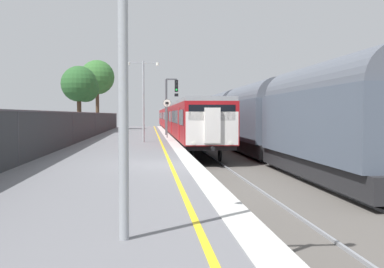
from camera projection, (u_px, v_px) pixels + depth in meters
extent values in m
cube|color=slate|center=(107.00, 180.00, 16.46)|extent=(6.40, 110.00, 1.00)
cube|color=silver|center=(192.00, 164.00, 16.70)|extent=(0.60, 110.00, 0.01)
cube|color=yellow|center=(171.00, 165.00, 16.63)|extent=(0.12, 110.00, 0.01)
cube|color=#56514C|center=(355.00, 194.00, 17.26)|extent=(11.00, 110.00, 0.20)
cube|color=gray|center=(221.00, 192.00, 16.83)|extent=(0.07, 110.00, 0.08)
cube|color=gray|center=(261.00, 191.00, 16.95)|extent=(0.07, 110.00, 0.08)
cube|color=gray|center=(332.00, 190.00, 17.18)|extent=(0.07, 110.00, 0.08)
cube|color=gray|center=(371.00, 190.00, 17.31)|extent=(0.07, 110.00, 0.08)
cube|color=maroon|center=(194.00, 121.00, 34.16)|extent=(2.80, 19.31, 2.30)
cube|color=black|center=(194.00, 139.00, 34.21)|extent=(2.64, 18.71, 0.25)
cube|color=gray|center=(194.00, 103.00, 34.11)|extent=(2.68, 19.31, 0.24)
cube|color=black|center=(174.00, 117.00, 34.02)|extent=(0.02, 17.71, 0.84)
cube|color=red|center=(178.00, 124.00, 29.23)|extent=(0.03, 1.10, 1.90)
cube|color=red|center=(171.00, 121.00, 38.84)|extent=(0.03, 1.10, 1.90)
cylinder|color=black|center=(192.00, 154.00, 27.14)|extent=(0.12, 0.84, 0.84)
cylinder|color=black|center=(220.00, 154.00, 27.28)|extent=(0.12, 0.84, 0.84)
cylinder|color=black|center=(177.00, 141.00, 41.18)|extent=(0.12, 0.84, 0.84)
cylinder|color=black|center=(196.00, 141.00, 41.32)|extent=(0.12, 0.84, 0.84)
cube|color=maroon|center=(178.00, 119.00, 53.97)|extent=(2.80, 19.31, 2.30)
cube|color=black|center=(178.00, 130.00, 54.02)|extent=(2.64, 18.71, 0.25)
cube|color=gray|center=(178.00, 107.00, 53.92)|extent=(2.68, 19.31, 0.24)
cube|color=black|center=(165.00, 116.00, 53.84)|extent=(0.02, 17.71, 0.84)
cube|color=red|center=(167.00, 120.00, 49.05)|extent=(0.03, 1.10, 1.90)
cube|color=red|center=(164.00, 119.00, 58.66)|extent=(0.03, 1.10, 1.90)
cylinder|color=black|center=(174.00, 137.00, 46.95)|extent=(0.12, 0.84, 0.84)
cylinder|color=black|center=(190.00, 137.00, 47.09)|extent=(0.12, 0.84, 0.84)
cylinder|color=black|center=(168.00, 132.00, 61.00)|extent=(0.12, 0.84, 0.84)
cylinder|color=black|center=(181.00, 132.00, 61.13)|extent=(0.12, 0.84, 0.84)
cube|color=maroon|center=(170.00, 118.00, 73.79)|extent=(2.80, 19.31, 2.30)
cube|color=black|center=(170.00, 126.00, 73.84)|extent=(2.64, 18.71, 0.25)
cube|color=gray|center=(170.00, 109.00, 73.74)|extent=(2.68, 19.31, 0.24)
cube|color=black|center=(161.00, 116.00, 73.65)|extent=(0.02, 17.71, 0.84)
cube|color=red|center=(161.00, 118.00, 68.86)|extent=(0.03, 1.10, 1.90)
cube|color=red|center=(160.00, 118.00, 78.47)|extent=(0.03, 1.10, 1.90)
cylinder|color=black|center=(167.00, 131.00, 66.77)|extent=(0.12, 0.84, 0.84)
cylinder|color=black|center=(178.00, 131.00, 66.91)|extent=(0.12, 0.84, 0.84)
cylinder|color=black|center=(163.00, 128.00, 80.81)|extent=(0.12, 0.84, 0.84)
cylinder|color=black|center=(173.00, 128.00, 80.95)|extent=(0.12, 0.84, 0.84)
cube|color=silver|center=(212.00, 128.00, 24.60)|extent=(2.70, 0.10, 1.70)
cube|color=black|center=(212.00, 113.00, 24.56)|extent=(2.40, 0.08, 0.80)
cube|color=silver|center=(212.00, 125.00, 24.46)|extent=(0.80, 0.24, 1.80)
cylinder|color=white|center=(194.00, 143.00, 24.49)|extent=(0.18, 0.06, 0.18)
cylinder|color=white|center=(231.00, 143.00, 24.66)|extent=(0.18, 0.06, 0.18)
cylinder|color=black|center=(213.00, 148.00, 24.35)|extent=(0.20, 0.35, 0.20)
cube|color=black|center=(178.00, 105.00, 53.91)|extent=(0.60, 0.90, 0.20)
cube|color=#232326|center=(328.00, 167.00, 19.53)|extent=(2.30, 12.75, 0.79)
cube|color=#4C5666|center=(329.00, 124.00, 19.46)|extent=(2.60, 11.95, 2.64)
cylinder|color=#515660|center=(329.00, 91.00, 19.40)|extent=(2.39, 11.55, 2.39)
cylinder|color=black|center=(356.00, 186.00, 15.10)|extent=(0.12, 0.84, 0.84)
cylinder|color=black|center=(280.00, 160.00, 23.82)|extent=(0.12, 0.84, 0.84)
cylinder|color=black|center=(311.00, 160.00, 23.96)|extent=(0.12, 0.84, 0.84)
cube|color=#232326|center=(255.00, 145.00, 33.02)|extent=(2.30, 12.75, 0.79)
cube|color=#4C5666|center=(255.00, 120.00, 32.95)|extent=(2.60, 11.95, 2.64)
cylinder|color=#515660|center=(255.00, 101.00, 32.89)|extent=(2.39, 11.55, 2.39)
cylinder|color=black|center=(258.00, 152.00, 28.60)|extent=(0.12, 0.84, 0.84)
cylinder|color=black|center=(284.00, 152.00, 28.73)|extent=(0.12, 0.84, 0.84)
cylinder|color=black|center=(233.00, 143.00, 37.31)|extent=(0.12, 0.84, 0.84)
cylinder|color=black|center=(253.00, 143.00, 37.45)|extent=(0.12, 0.84, 0.84)
cube|color=#232326|center=(224.00, 136.00, 46.51)|extent=(2.30, 12.75, 0.79)
cube|color=#4C5666|center=(224.00, 119.00, 46.44)|extent=(2.60, 11.95, 2.64)
cylinder|color=#515660|center=(224.00, 105.00, 46.38)|extent=(2.39, 11.55, 2.39)
cylinder|color=black|center=(223.00, 140.00, 42.09)|extent=(0.12, 0.84, 0.84)
cylinder|color=black|center=(241.00, 140.00, 42.22)|extent=(0.12, 0.84, 0.84)
cylinder|color=black|center=(210.00, 136.00, 50.80)|extent=(0.12, 0.84, 0.84)
cylinder|color=black|center=(225.00, 136.00, 50.94)|extent=(0.12, 0.84, 0.84)
cube|color=#232326|center=(207.00, 131.00, 60.00)|extent=(2.30, 12.75, 0.79)
cube|color=#4C5666|center=(207.00, 118.00, 59.93)|extent=(2.60, 11.95, 2.64)
cylinder|color=#515660|center=(207.00, 107.00, 59.87)|extent=(2.39, 11.55, 2.39)
cylinder|color=black|center=(205.00, 134.00, 55.58)|extent=(0.12, 0.84, 0.84)
cylinder|color=black|center=(219.00, 134.00, 55.71)|extent=(0.12, 0.84, 0.84)
cylinder|color=black|center=(197.00, 131.00, 64.29)|extent=(0.12, 0.84, 0.84)
cylinder|color=black|center=(209.00, 131.00, 64.43)|extent=(0.12, 0.84, 0.84)
cylinder|color=#47474C|center=(166.00, 107.00, 40.39)|extent=(0.18, 0.18, 4.65)
cube|color=#47474C|center=(172.00, 79.00, 40.33)|extent=(0.90, 0.12, 0.12)
cube|color=black|center=(176.00, 86.00, 40.39)|extent=(0.28, 0.20, 1.00)
cylinder|color=black|center=(176.00, 82.00, 40.26)|extent=(0.16, 0.04, 0.16)
cylinder|color=black|center=(176.00, 86.00, 40.27)|extent=(0.16, 0.04, 0.16)
cylinder|color=#19D83F|center=(176.00, 90.00, 40.28)|extent=(0.16, 0.04, 0.16)
cube|color=black|center=(176.00, 95.00, 40.42)|extent=(0.32, 0.16, 0.24)
cylinder|color=#59595B|center=(167.00, 121.00, 35.99)|extent=(0.08, 0.08, 2.51)
cylinder|color=black|center=(167.00, 103.00, 35.93)|extent=(0.59, 0.02, 0.59)
cylinder|color=silver|center=(167.00, 103.00, 35.92)|extent=(0.56, 0.02, 0.56)
cube|color=black|center=(167.00, 103.00, 35.91)|extent=(0.24, 0.01, 0.18)
cylinder|color=#93999E|center=(123.00, 38.00, 6.57)|extent=(0.14, 0.14, 5.51)
cylinder|color=#93999E|center=(143.00, 102.00, 30.26)|extent=(0.14, 0.14, 5.05)
cube|color=#93999E|center=(150.00, 63.00, 30.20)|extent=(0.90, 0.08, 0.08)
cylinder|color=silver|center=(158.00, 64.00, 30.24)|extent=(0.20, 0.20, 0.18)
cube|color=#93999E|center=(136.00, 63.00, 30.12)|extent=(0.90, 0.08, 0.08)
cylinder|color=silver|center=(129.00, 64.00, 30.09)|extent=(0.20, 0.20, 0.18)
cube|color=#282B2D|center=(18.00, 138.00, 16.15)|extent=(0.03, 99.00, 1.86)
cube|color=#38383D|center=(17.00, 111.00, 16.11)|extent=(0.06, 99.00, 0.06)
cylinder|color=#38383D|center=(18.00, 138.00, 16.15)|extent=(0.07, 0.07, 1.86)
cylinder|color=#38383D|center=(73.00, 128.00, 27.78)|extent=(0.07, 0.07, 1.86)
cylinder|color=#38383D|center=(95.00, 124.00, 39.41)|extent=(0.07, 0.07, 1.86)
cylinder|color=#38383D|center=(107.00, 122.00, 51.04)|extent=(0.07, 0.07, 1.86)
cylinder|color=#38383D|center=(115.00, 121.00, 62.68)|extent=(0.07, 0.07, 1.86)
cylinder|color=#473323|center=(97.00, 108.00, 55.72)|extent=(0.40, 0.40, 4.92)
sphere|color=#33662D|center=(97.00, 77.00, 55.58)|extent=(3.93, 3.93, 3.93)
sphere|color=#33662D|center=(93.00, 81.00, 55.14)|extent=(2.71, 2.71, 2.71)
cylinder|color=#473323|center=(79.00, 113.00, 45.40)|extent=(0.41, 0.41, 3.67)
sphere|color=#285628|center=(79.00, 84.00, 45.28)|extent=(3.35, 3.35, 3.35)
sphere|color=#285628|center=(85.00, 88.00, 45.55)|extent=(2.56, 2.56, 2.56)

